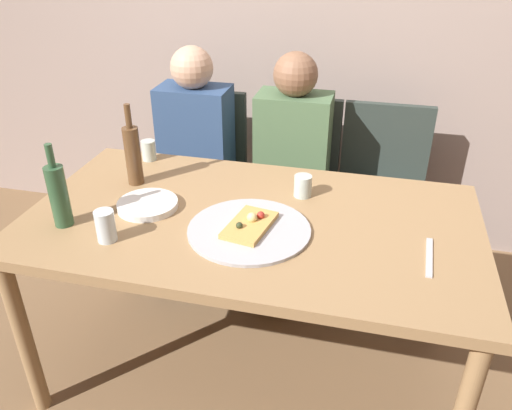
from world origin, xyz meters
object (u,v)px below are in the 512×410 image
at_px(plate_stack, 148,205).
at_px(chair_right, 381,185).
at_px(chair_left, 202,166).
at_px(wine_bottle, 58,194).
at_px(tumbler_far, 149,150).
at_px(table_knife, 429,257).
at_px(guest_in_beanie, 289,165).
at_px(pizza_tray, 249,230).
at_px(dining_table, 251,235).
at_px(pizza_slice_last, 250,224).
at_px(tumbler_near, 303,186).
at_px(beer_bottle, 133,154).
at_px(wine_glass, 106,226).
at_px(guest_in_sweater, 191,155).
at_px(chair_middle, 294,176).

height_order(plate_stack, chair_right, chair_right).
distance_m(chair_left, chair_right, 0.96).
height_order(wine_bottle, tumbler_far, wine_bottle).
bearing_deg(table_knife, guest_in_beanie, -140.21).
relative_size(pizza_tray, wine_bottle, 1.40).
xyz_separation_m(plate_stack, chair_right, (0.86, 0.88, -0.25)).
bearing_deg(dining_table, pizza_slice_last, -77.04).
bearing_deg(table_knife, tumbler_near, -121.26).
height_order(pizza_tray, tumbler_far, tumbler_far).
bearing_deg(chair_right, pizza_tray, 64.80).
bearing_deg(table_knife, beer_bottle, -99.88).
relative_size(wine_glass, plate_stack, 0.49).
bearing_deg(pizza_slice_last, tumbler_far, 141.50).
distance_m(beer_bottle, table_knife, 1.18).
bearing_deg(tumbler_far, pizza_tray, -39.11).
distance_m(dining_table, guest_in_beanie, 0.70).
xyz_separation_m(pizza_tray, chair_right, (0.45, 0.95, -0.24)).
xyz_separation_m(table_knife, guest_in_sweater, (-1.11, 0.81, -0.11)).
distance_m(plate_stack, chair_left, 0.92).
height_order(pizza_tray, pizza_slice_last, pizza_slice_last).
xyz_separation_m(tumbler_near, guest_in_beanie, (-0.14, 0.50, -0.15)).
relative_size(dining_table, beer_bottle, 4.92).
bearing_deg(guest_in_beanie, table_knife, 126.57).
distance_m(beer_bottle, guest_in_beanie, 0.80).
xyz_separation_m(wine_bottle, chair_right, (1.09, 1.06, -0.36)).
bearing_deg(dining_table, wine_bottle, -162.12).
height_order(beer_bottle, plate_stack, beer_bottle).
height_order(dining_table, pizza_tray, pizza_tray).
bearing_deg(chair_right, beer_bottle, 35.26).
xyz_separation_m(pizza_slice_last, chair_middle, (-0.01, 0.94, -0.26)).
xyz_separation_m(dining_table, pizza_tray, (0.02, -0.09, 0.08)).
xyz_separation_m(chair_middle, guest_in_beanie, (-0.00, -0.15, 0.13)).
bearing_deg(chair_right, table_knife, 98.94).
distance_m(pizza_tray, tumbler_near, 0.33).
bearing_deg(tumbler_near, table_knife, -34.49).
bearing_deg(chair_right, chair_middle, 0.00).
height_order(pizza_tray, chair_left, chair_left).
bearing_deg(guest_in_sweater, pizza_slice_last, 123.20).
distance_m(chair_middle, guest_in_sweater, 0.55).
bearing_deg(chair_middle, table_knife, 122.01).
height_order(chair_left, guest_in_sweater, guest_in_sweater).
bearing_deg(pizza_tray, dining_table, 101.22).
bearing_deg(guest_in_sweater, tumbler_near, 142.75).
height_order(wine_bottle, chair_left, wine_bottle).
bearing_deg(chair_left, plate_stack, 96.82).
relative_size(tumbler_near, guest_in_beanie, 0.07).
distance_m(pizza_slice_last, tumbler_far, 0.75).
height_order(guest_in_sweater, guest_in_beanie, same).
height_order(pizza_slice_last, table_knife, pizza_slice_last).
bearing_deg(dining_table, beer_bottle, 163.35).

